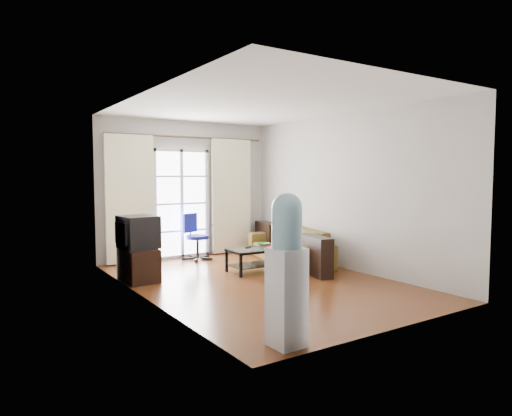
{
  "coord_description": "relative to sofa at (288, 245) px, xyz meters",
  "views": [
    {
      "loc": [
        -3.84,
        -5.77,
        1.64
      ],
      "look_at": [
        0.17,
        0.35,
        1.11
      ],
      "focal_mm": 32.0,
      "sensor_mm": 36.0,
      "label": 1
    }
  ],
  "objects": [
    {
      "name": "bowl",
      "position": [
        -0.71,
        -0.22,
        0.1
      ],
      "size": [
        0.31,
        0.31,
        0.05
      ],
      "primitive_type": "imported",
      "rotation": [
        0.0,
        0.0,
        0.26
      ],
      "color": "green",
      "rests_on": "coffee_table"
    },
    {
      "name": "floor",
      "position": [
        -1.32,
        -1.0,
        -0.32
      ],
      "size": [
        5.2,
        5.2,
        0.0
      ],
      "primitive_type": "plane",
      "color": "brown",
      "rests_on": "ground"
    },
    {
      "name": "french_door",
      "position": [
        -1.47,
        1.54,
        0.75
      ],
      "size": [
        1.16,
        0.06,
        2.15
      ],
      "color": "white",
      "rests_on": "wall_back"
    },
    {
      "name": "curtain_left",
      "position": [
        -2.52,
        1.48,
        0.88
      ],
      "size": [
        0.9,
        0.07,
        2.35
      ],
      "primitive_type": "cube",
      "color": "#FBF9CA",
      "rests_on": "curtain_rod"
    },
    {
      "name": "wall_right",
      "position": [
        0.48,
        -1.0,
        1.03
      ],
      "size": [
        0.02,
        5.2,
        2.7
      ],
      "primitive_type": "cube",
      "color": "#BAB6B1",
      "rests_on": "floor"
    },
    {
      "name": "curtain_rod",
      "position": [
        -1.32,
        1.5,
        2.06
      ],
      "size": [
        3.3,
        0.04,
        0.04
      ],
      "primitive_type": "cylinder",
      "rotation": [
        0.0,
        1.57,
        0.0
      ],
      "color": "#4C3F2D",
      "rests_on": "wall_back"
    },
    {
      "name": "water_cooler",
      "position": [
        -2.57,
        -3.35,
        0.45
      ],
      "size": [
        0.33,
        0.31,
        1.48
      ],
      "rotation": [
        0.0,
        0.0,
        0.04
      ],
      "color": "white",
      "rests_on": "floor"
    },
    {
      "name": "wall_left",
      "position": [
        -3.12,
        -1.0,
        1.03
      ],
      "size": [
        0.02,
        5.2,
        2.7
      ],
      "primitive_type": "cube",
      "color": "#BAB6B1",
      "rests_on": "floor"
    },
    {
      "name": "book",
      "position": [
        -0.75,
        -0.43,
        0.08
      ],
      "size": [
        0.34,
        0.34,
        0.02
      ],
      "primitive_type": "imported",
      "rotation": [
        0.0,
        0.0,
        0.7
      ],
      "color": "#B5162A",
      "rests_on": "coffee_table"
    },
    {
      "name": "radiator",
      "position": [
        -0.52,
        1.5,
        0.01
      ],
      "size": [
        0.64,
        0.12,
        0.64
      ],
      "primitive_type": "cube",
      "color": "gray",
      "rests_on": "floor"
    },
    {
      "name": "remote",
      "position": [
        -1.03,
        -0.23,
        0.08
      ],
      "size": [
        0.15,
        0.12,
        0.02
      ],
      "primitive_type": "cube",
      "rotation": [
        0.0,
        0.0,
        0.58
      ],
      "color": "black",
      "rests_on": "coffee_table"
    },
    {
      "name": "ceiling",
      "position": [
        -1.32,
        -1.0,
        2.38
      ],
      "size": [
        5.2,
        5.2,
        0.0
      ],
      "primitive_type": "plane",
      "rotation": [
        3.14,
        0.0,
        0.0
      ],
      "color": "white",
      "rests_on": "wall_back"
    },
    {
      "name": "wall_back",
      "position": [
        -1.32,
        1.6,
        1.03
      ],
      "size": [
        3.6,
        0.02,
        2.7
      ],
      "primitive_type": "cube",
      "color": "#BAB6B1",
      "rests_on": "floor"
    },
    {
      "name": "wall_front",
      "position": [
        -1.32,
        -3.6,
        1.03
      ],
      "size": [
        3.6,
        0.02,
        2.7
      ],
      "primitive_type": "cube",
      "color": "#BAB6B1",
      "rests_on": "floor"
    },
    {
      "name": "coffee_table",
      "position": [
        -0.94,
        -0.38,
        -0.07
      ],
      "size": [
        1.01,
        0.6,
        0.4
      ],
      "rotation": [
        0.0,
        0.0,
        -0.04
      ],
      "color": "silver",
      "rests_on": "floor"
    },
    {
      "name": "task_chair",
      "position": [
        -1.32,
        1.2,
        -0.06
      ],
      "size": [
        0.78,
        0.78,
        0.89
      ],
      "rotation": [
        0.0,
        0.0,
        0.36
      ],
      "color": "black",
      "rests_on": "floor"
    },
    {
      "name": "crt_tv",
      "position": [
        -2.86,
        0.1,
        0.43
      ],
      "size": [
        0.6,
        0.6,
        0.51
      ],
      "rotation": [
        0.0,
        0.0,
        0.11
      ],
      "color": "black",
      "rests_on": "tv_stand"
    },
    {
      "name": "tv_stand",
      "position": [
        -2.86,
        0.05,
        -0.07
      ],
      "size": [
        0.49,
        0.71,
        0.51
      ],
      "primitive_type": "cube",
      "rotation": [
        0.0,
        0.0,
        0.04
      ],
      "color": "black",
      "rests_on": "floor"
    },
    {
      "name": "curtain_right",
      "position": [
        -0.37,
        1.48,
        0.88
      ],
      "size": [
        0.9,
        0.07,
        2.35
      ],
      "primitive_type": "cube",
      "color": "#FBF9CA",
      "rests_on": "curtain_rod"
    },
    {
      "name": "sofa",
      "position": [
        0.0,
        0.0,
        0.0
      ],
      "size": [
        2.63,
        1.91,
        0.65
      ],
      "primitive_type": "imported",
      "rotation": [
        0.0,
        0.0,
        -1.81
      ],
      "color": "brown",
      "rests_on": "floor"
    }
  ]
}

